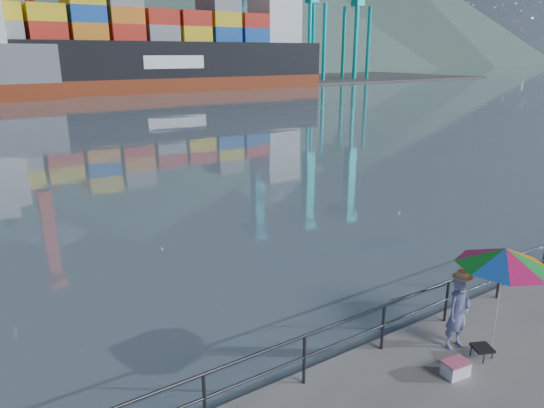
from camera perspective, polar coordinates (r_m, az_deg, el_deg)
The scene contains 9 objects.
far_dock at distance 98.76m, azimuth -24.49°, elevation 12.44°, with size 200.00×40.00×0.40m, color #514F4C.
guardrail at distance 9.83m, azimuth 8.67°, elevation -15.72°, with size 22.00×0.06×1.03m.
container_stacks at distance 106.71m, azimuth -10.75°, elevation 15.71°, with size 58.00×8.40×7.80m.
fisherman at distance 10.82m, azimuth 21.03°, elevation -11.85°, with size 0.57×0.37×1.57m, color navy.
beach_umbrella at distance 10.52m, azimuth 25.71°, elevation -5.66°, with size 2.00×2.00×2.24m.
folding_stool at distance 10.99m, azimuth 23.45°, elevation -15.66°, with size 0.49×0.49×0.24m.
cooler_bag at distance 10.28m, azimuth 20.79°, elevation -17.71°, with size 0.47×0.31×0.27m, color white.
fishing_rod at distance 11.50m, azimuth 16.18°, elevation -14.02°, with size 0.02×0.02×1.93m, color black.
container_ship at distance 85.94m, azimuth -11.66°, elevation 17.00°, with size 57.91×9.65×18.10m.
Camera 1 is at (-5.63, -4.34, 5.85)m, focal length 32.00 mm.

